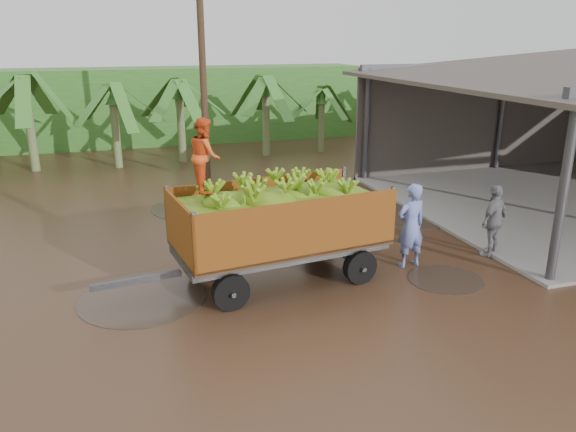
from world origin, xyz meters
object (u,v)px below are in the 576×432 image
object	(u,v)px
man_grey	(494,220)
utility_pole	(203,66)
man_blue	(411,226)
banana_trailer	(278,221)

from	to	relation	value
man_grey	utility_pole	world-z (taller)	utility_pole
utility_pole	man_grey	bearing A→B (deg)	-60.99
utility_pole	man_blue	bearing A→B (deg)	-72.19
man_blue	utility_pole	bearing A→B (deg)	-78.85
man_blue	man_grey	world-z (taller)	man_blue
banana_trailer	utility_pole	world-z (taller)	utility_pole
man_blue	man_grey	size ratio (longest dim) A/B	1.11
man_blue	utility_pole	size ratio (longest dim) A/B	0.24
banana_trailer	man_grey	xyz separation A→B (m)	(5.26, -0.22, -0.45)
banana_trailer	utility_pole	distance (m)	9.62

